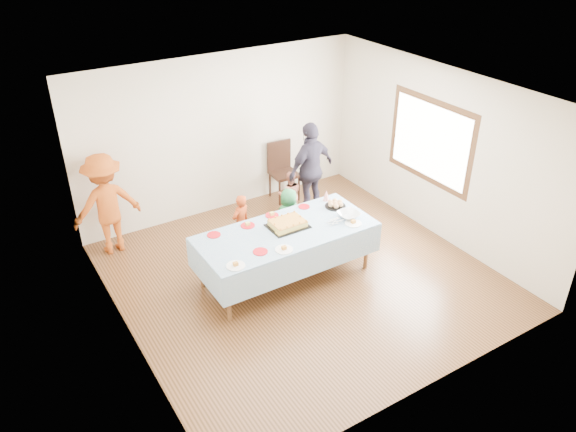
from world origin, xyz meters
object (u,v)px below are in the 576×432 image
object	(u,v)px
party_table	(286,234)
adult_left	(106,204)
dining_chair	(282,167)
birthday_cake	(288,224)

from	to	relation	value
party_table	adult_left	world-z (taller)	adult_left
party_table	dining_chair	distance (m)	2.52
party_table	birthday_cake	xyz separation A→B (m)	(0.08, 0.08, 0.10)
dining_chair	adult_left	distance (m)	3.16
birthday_cake	adult_left	distance (m)	2.78
dining_chair	adult_left	size ratio (longest dim) A/B	0.65
birthday_cake	adult_left	size ratio (longest dim) A/B	0.34
birthday_cake	adult_left	xyz separation A→B (m)	(-1.97, 1.96, -0.03)
birthday_cake	dining_chair	distance (m)	2.42
adult_left	party_table	bearing A→B (deg)	129.78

